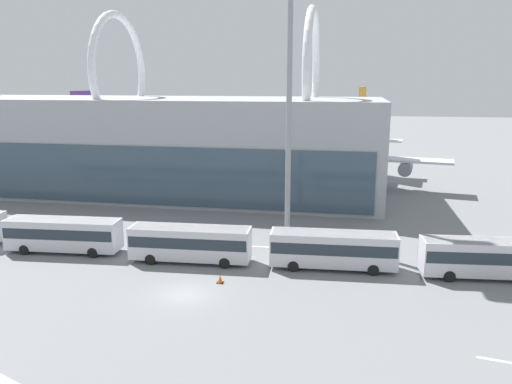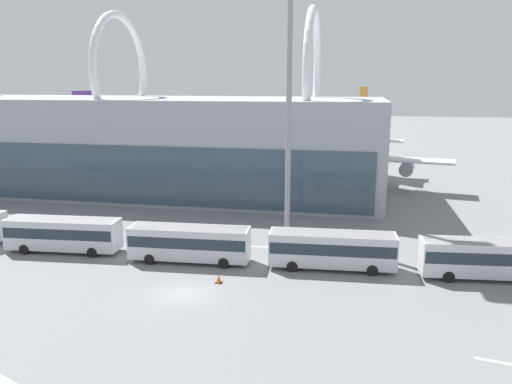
# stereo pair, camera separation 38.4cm
# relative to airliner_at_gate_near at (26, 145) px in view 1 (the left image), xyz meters

# --- Properties ---
(ground_plane) EXTENTS (440.00, 440.00, 0.00)m
(ground_plane) POSITION_rel_airliner_at_gate_near_xyz_m (42.44, -41.20, -5.90)
(ground_plane) COLOR slate
(airliner_at_gate_near) EXTENTS (38.44, 37.99, 14.93)m
(airliner_at_gate_near) POSITION_rel_airliner_at_gate_near_xyz_m (0.00, 0.00, 0.00)
(airliner_at_gate_near) COLOR white
(airliner_at_gate_near) RESTS_ON ground_plane
(airliner_at_gate_far) EXTENTS (31.80, 34.20, 15.78)m
(airliner_at_gate_far) POSITION_rel_airliner_at_gate_near_xyz_m (54.69, 2.80, -0.07)
(airliner_at_gate_far) COLOR silver
(airliner_at_gate_far) RESTS_ON ground_plane
(shuttle_bus_1) EXTENTS (11.52, 3.54, 3.37)m
(shuttle_bus_1) POSITION_rel_airliner_at_gate_near_xyz_m (27.34, -33.68, -3.93)
(shuttle_bus_1) COLOR silver
(shuttle_bus_1) RESTS_ON ground_plane
(shuttle_bus_2) EXTENTS (11.48, 3.35, 3.37)m
(shuttle_bus_2) POSITION_rel_airliner_at_gate_near_xyz_m (40.62, -33.96, -3.93)
(shuttle_bus_2) COLOR silver
(shuttle_bus_2) RESTS_ON ground_plane
(shuttle_bus_3) EXTENTS (11.49, 3.39, 3.37)m
(shuttle_bus_3) POSITION_rel_airliner_at_gate_near_xyz_m (53.90, -33.20, -3.93)
(shuttle_bus_3) COLOR silver
(shuttle_bus_3) RESTS_ON ground_plane
(shuttle_bus_4) EXTENTS (11.55, 3.79, 3.37)m
(shuttle_bus_4) POSITION_rel_airliner_at_gate_near_xyz_m (67.18, -32.93, -3.93)
(shuttle_bus_4) COLOR silver
(shuttle_bus_4) RESTS_ON ground_plane
(floodlight_mast) EXTENTS (2.98, 2.98, 30.64)m
(floodlight_mast) POSITION_rel_airliner_at_gate_near_xyz_m (48.33, -22.27, 14.76)
(floodlight_mast) COLOR gray
(floodlight_mast) RESTS_ON ground_plane
(lane_stripe_2) EXTENTS (7.48, 0.49, 0.01)m
(lane_stripe_2) POSITION_rel_airliner_at_gate_near_xyz_m (46.20, -28.45, -5.90)
(lane_stripe_2) COLOR silver
(lane_stripe_2) RESTS_ON ground_plane
(traffic_cone_0) EXTENTS (0.59, 0.59, 0.71)m
(traffic_cone_0) POSITION_rel_airliner_at_gate_near_xyz_m (44.67, -38.39, -5.56)
(traffic_cone_0) COLOR black
(traffic_cone_0) RESTS_ON ground_plane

